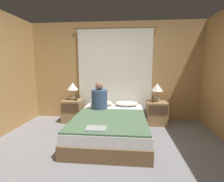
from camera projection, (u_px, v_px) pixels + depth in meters
ground_plane at (105, 161)px, 2.43m from camera, size 16.00×16.00×0.00m
wall_back at (115, 72)px, 4.23m from camera, size 4.47×0.06×2.50m
curtain_panel at (115, 75)px, 4.18m from camera, size 2.09×0.02×2.34m
bed at (111, 126)px, 3.29m from camera, size 1.42×2.02×0.42m
nightstand_left at (73, 111)px, 4.11m from camera, size 0.47×0.43×0.56m
nightstand_right at (157, 113)px, 3.92m from camera, size 0.47×0.43×0.56m
lamp_left at (73, 88)px, 4.08m from camera, size 0.28×0.28×0.44m
lamp_right at (157, 89)px, 3.89m from camera, size 0.28×0.28×0.44m
pillow_left at (101, 103)px, 4.06m from camera, size 0.57×0.34×0.12m
pillow_right at (126, 104)px, 4.01m from camera, size 0.57×0.34×0.12m
blanket_on_bed at (109, 120)px, 2.96m from camera, size 1.36×1.36×0.03m
person_left_in_bed at (99, 99)px, 3.66m from camera, size 0.36×0.36×0.62m
beer_bottle_on_left_stand at (76, 97)px, 3.97m from camera, size 0.06×0.06×0.22m
beer_bottle_on_right_stand at (153, 99)px, 3.80m from camera, size 0.06×0.06×0.20m
laptop_on_bed at (96, 128)px, 2.50m from camera, size 0.32×0.22×0.02m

